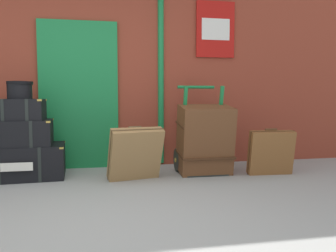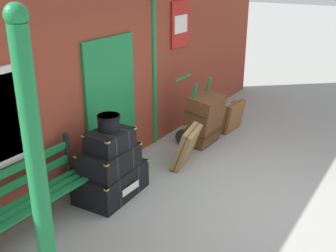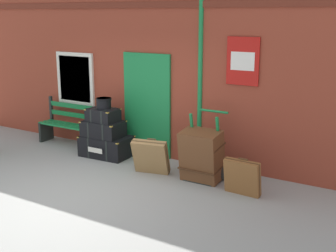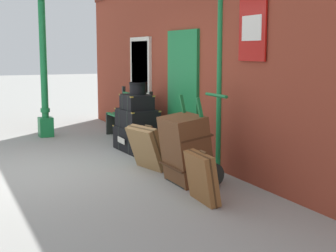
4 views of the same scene
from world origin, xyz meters
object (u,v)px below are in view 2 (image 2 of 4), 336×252
at_px(steamer_trunk_base, 111,181).
at_px(steamer_trunk_middle, 109,160).
at_px(steamer_trunk_top, 110,140).
at_px(suitcase_brown, 233,116).
at_px(round_hatbox, 109,122).
at_px(porters_trolley, 195,127).
at_px(lamp_post, 46,242).
at_px(platform_bench, 32,199).
at_px(large_brown_trunk, 204,119).
at_px(suitcase_charcoal, 186,146).

xyz_separation_m(steamer_trunk_base, steamer_trunk_middle, (-0.04, -0.03, 0.37)).
bearing_deg(steamer_trunk_top, suitcase_brown, -7.22).
bearing_deg(suitcase_brown, round_hatbox, 172.41).
bearing_deg(porters_trolley, steamer_trunk_top, 179.39).
xyz_separation_m(lamp_post, porters_trolley, (4.51, 1.17, -0.81)).
height_order(lamp_post, round_hatbox, lamp_post).
bearing_deg(lamp_post, platform_bench, 55.49).
bearing_deg(porters_trolley, suitcase_brown, -24.18).
relative_size(porters_trolley, large_brown_trunk, 1.28).
bearing_deg(steamer_trunk_top, porters_trolley, -0.61).
bearing_deg(steamer_trunk_middle, suitcase_brown, -7.43).
bearing_deg(porters_trolley, lamp_post, -165.47).
distance_m(lamp_post, steamer_trunk_base, 2.66).
distance_m(steamer_trunk_top, round_hatbox, 0.26).
bearing_deg(round_hatbox, suitcase_brown, -7.59).
relative_size(round_hatbox, suitcase_charcoal, 0.44).
bearing_deg(steamer_trunk_base, suitcase_brown, -8.11).
relative_size(platform_bench, steamer_trunk_base, 1.53).
relative_size(lamp_post, porters_trolley, 2.41).
bearing_deg(suitcase_brown, suitcase_charcoal, 179.28).
relative_size(steamer_trunk_base, steamer_trunk_top, 1.71).
height_order(round_hatbox, large_brown_trunk, round_hatbox).
height_order(steamer_trunk_top, round_hatbox, round_hatbox).
xyz_separation_m(steamer_trunk_middle, suitcase_charcoal, (1.42, -0.40, -0.25)).
relative_size(suitcase_brown, suitcase_charcoal, 0.87).
bearing_deg(suitcase_brown, platform_bench, 170.96).
bearing_deg(platform_bench, lamp_post, -124.51).
height_order(round_hatbox, porters_trolley, round_hatbox).
bearing_deg(platform_bench, large_brown_trunk, -7.95).
distance_m(lamp_post, suitcase_brown, 5.47).
bearing_deg(round_hatbox, steamer_trunk_base, 71.69).
relative_size(steamer_trunk_middle, large_brown_trunk, 0.90).
bearing_deg(steamer_trunk_base, steamer_trunk_top, -117.91).
distance_m(lamp_post, suitcase_charcoal, 3.74).
bearing_deg(porters_trolley, platform_bench, 174.91).
relative_size(round_hatbox, suitcase_brown, 0.50).
bearing_deg(steamer_trunk_middle, steamer_trunk_top, -40.32).
relative_size(platform_bench, porters_trolley, 1.34).
bearing_deg(large_brown_trunk, suitcase_charcoal, -169.17).
xyz_separation_m(steamer_trunk_middle, large_brown_trunk, (2.36, -0.22, -0.11)).
relative_size(steamer_trunk_base, suitcase_charcoal, 1.48).
relative_size(lamp_post, platform_bench, 1.79).
distance_m(steamer_trunk_base, round_hatbox, 0.91).
distance_m(platform_bench, round_hatbox, 1.37).
bearing_deg(large_brown_trunk, steamer_trunk_top, 175.09).
relative_size(steamer_trunk_top, large_brown_trunk, 0.66).
xyz_separation_m(platform_bench, porters_trolley, (3.49, -0.31, -0.17)).
relative_size(steamer_trunk_top, suitcase_charcoal, 0.87).
height_order(lamp_post, suitcase_brown, lamp_post).
bearing_deg(suitcase_charcoal, large_brown_trunk, 10.83).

